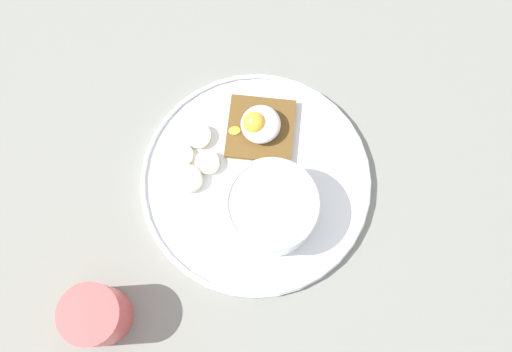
{
  "coord_description": "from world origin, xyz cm",
  "views": [
    {
      "loc": [
        -18.0,
        -7.89,
        75.04
      ],
      "look_at": [
        0.0,
        0.0,
        5.0
      ],
      "focal_mm": 40.0,
      "sensor_mm": 36.0,
      "label": 1
    }
  ],
  "objects_px": {
    "banana_slice_front": "(189,179)",
    "coffee_mug": "(96,315)",
    "toast_slice": "(261,129)",
    "oatmeal_bowl": "(272,208)",
    "banana_slice_right": "(198,136)",
    "banana_slice_back": "(208,163)",
    "poached_egg": "(259,124)",
    "banana_slice_left": "(181,156)"
  },
  "relations": [
    {
      "from": "banana_slice_left",
      "to": "banana_slice_back",
      "type": "height_order",
      "value": "banana_slice_back"
    },
    {
      "from": "banana_slice_right",
      "to": "coffee_mug",
      "type": "xyz_separation_m",
      "value": [
        -0.26,
        0.01,
        0.02
      ]
    },
    {
      "from": "banana_slice_front",
      "to": "coffee_mug",
      "type": "xyz_separation_m",
      "value": [
        -0.2,
        0.02,
        0.02
      ]
    },
    {
      "from": "banana_slice_front",
      "to": "banana_slice_back",
      "type": "relative_size",
      "value": 1.13
    },
    {
      "from": "toast_slice",
      "to": "coffee_mug",
      "type": "relative_size",
      "value": 1.42
    },
    {
      "from": "poached_egg",
      "to": "banana_slice_right",
      "type": "relative_size",
      "value": 1.38
    },
    {
      "from": "poached_egg",
      "to": "banana_slice_right",
      "type": "distance_m",
      "value": 0.08
    },
    {
      "from": "poached_egg",
      "to": "banana_slice_right",
      "type": "xyz_separation_m",
      "value": [
        -0.04,
        0.07,
        -0.02
      ]
    },
    {
      "from": "poached_egg",
      "to": "banana_slice_left",
      "type": "distance_m",
      "value": 0.11
    },
    {
      "from": "banana_slice_front",
      "to": "coffee_mug",
      "type": "relative_size",
      "value": 0.65
    },
    {
      "from": "toast_slice",
      "to": "coffee_mug",
      "type": "xyz_separation_m",
      "value": [
        -0.3,
        0.08,
        0.02
      ]
    },
    {
      "from": "banana_slice_right",
      "to": "poached_egg",
      "type": "bearing_deg",
      "value": -59.33
    },
    {
      "from": "toast_slice",
      "to": "poached_egg",
      "type": "relative_size",
      "value": 1.68
    },
    {
      "from": "toast_slice",
      "to": "banana_slice_left",
      "type": "distance_m",
      "value": 0.11
    },
    {
      "from": "oatmeal_bowl",
      "to": "coffee_mug",
      "type": "xyz_separation_m",
      "value": [
        -0.2,
        0.14,
        -0.0
      ]
    },
    {
      "from": "toast_slice",
      "to": "banana_slice_back",
      "type": "relative_size",
      "value": 2.48
    },
    {
      "from": "toast_slice",
      "to": "banana_slice_back",
      "type": "distance_m",
      "value": 0.08
    },
    {
      "from": "banana_slice_right",
      "to": "toast_slice",
      "type": "bearing_deg",
      "value": -59.31
    },
    {
      "from": "toast_slice",
      "to": "oatmeal_bowl",
      "type": "bearing_deg",
      "value": -149.78
    },
    {
      "from": "banana_slice_back",
      "to": "oatmeal_bowl",
      "type": "bearing_deg",
      "value": -105.18
    },
    {
      "from": "banana_slice_front",
      "to": "toast_slice",
      "type": "bearing_deg",
      "value": -29.74
    },
    {
      "from": "banana_slice_front",
      "to": "banana_slice_right",
      "type": "xyz_separation_m",
      "value": [
        0.06,
        0.01,
        -0.0
      ]
    },
    {
      "from": "banana_slice_front",
      "to": "banana_slice_right",
      "type": "distance_m",
      "value": 0.06
    },
    {
      "from": "oatmeal_bowl",
      "to": "banana_slice_front",
      "type": "xyz_separation_m",
      "value": [
        -0.0,
        0.12,
        -0.02
      ]
    },
    {
      "from": "banana_slice_back",
      "to": "banana_slice_right",
      "type": "height_order",
      "value": "banana_slice_right"
    },
    {
      "from": "oatmeal_bowl",
      "to": "coffee_mug",
      "type": "distance_m",
      "value": 0.24
    },
    {
      "from": "poached_egg",
      "to": "coffee_mug",
      "type": "bearing_deg",
      "value": 165.2
    },
    {
      "from": "oatmeal_bowl",
      "to": "poached_egg",
      "type": "distance_m",
      "value": 0.11
    },
    {
      "from": "oatmeal_bowl",
      "to": "banana_slice_left",
      "type": "distance_m",
      "value": 0.14
    },
    {
      "from": "toast_slice",
      "to": "banana_slice_back",
      "type": "bearing_deg",
      "value": 147.76
    },
    {
      "from": "poached_egg",
      "to": "banana_slice_front",
      "type": "height_order",
      "value": "poached_egg"
    },
    {
      "from": "banana_slice_left",
      "to": "banana_slice_back",
      "type": "xyz_separation_m",
      "value": [
        0.01,
        -0.04,
        0.0
      ]
    },
    {
      "from": "poached_egg",
      "to": "coffee_mug",
      "type": "height_order",
      "value": "coffee_mug"
    },
    {
      "from": "banana_slice_right",
      "to": "coffee_mug",
      "type": "height_order",
      "value": "coffee_mug"
    },
    {
      "from": "toast_slice",
      "to": "banana_slice_right",
      "type": "height_order",
      "value": "banana_slice_right"
    },
    {
      "from": "banana_slice_back",
      "to": "banana_slice_right",
      "type": "bearing_deg",
      "value": 43.41
    },
    {
      "from": "poached_egg",
      "to": "banana_slice_back",
      "type": "relative_size",
      "value": 1.47
    },
    {
      "from": "poached_egg",
      "to": "banana_slice_front",
      "type": "distance_m",
      "value": 0.12
    },
    {
      "from": "banana_slice_right",
      "to": "banana_slice_left",
      "type": "bearing_deg",
      "value": 163.19
    },
    {
      "from": "banana_slice_left",
      "to": "banana_slice_back",
      "type": "relative_size",
      "value": 1.07
    },
    {
      "from": "oatmeal_bowl",
      "to": "banana_slice_front",
      "type": "bearing_deg",
      "value": 91.08
    },
    {
      "from": "toast_slice",
      "to": "poached_egg",
      "type": "distance_m",
      "value": 0.02
    }
  ]
}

